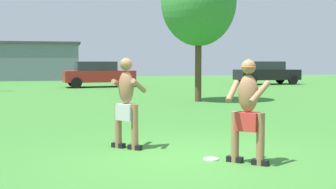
% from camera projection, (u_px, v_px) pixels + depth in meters
% --- Properties ---
extents(ground_plane, '(80.00, 80.00, 0.00)m').
position_uv_depth(ground_plane, '(193.00, 159.00, 7.42)').
color(ground_plane, '#38752D').
extents(player_with_cap, '(0.76, 0.74, 1.66)m').
position_uv_depth(player_with_cap, '(248.00, 107.00, 6.98)').
color(player_with_cap, black).
rests_on(player_with_cap, ground_plane).
extents(player_in_gray, '(0.69, 0.82, 1.68)m').
position_uv_depth(player_in_gray, '(126.00, 101.00, 8.19)').
color(player_in_gray, black).
rests_on(player_in_gray, ground_plane).
extents(frisbee, '(0.25, 0.25, 0.03)m').
position_uv_depth(frisbee, '(211.00, 159.00, 7.33)').
color(frisbee, white).
rests_on(frisbee, ground_plane).
extents(car_red_near_post, '(4.46, 2.37, 1.58)m').
position_uv_depth(car_red_near_post, '(98.00, 74.00, 27.57)').
color(car_red_near_post, maroon).
rests_on(car_red_near_post, ground_plane).
extents(car_black_mid_lot, '(4.34, 2.10, 1.58)m').
position_uv_depth(car_black_mid_lot, '(266.00, 72.00, 30.74)').
color(car_black_mid_lot, black).
rests_on(car_black_mid_lot, ground_plane).
extents(outbuilding_behind_lot, '(9.79, 7.16, 3.19)m').
position_uv_depth(outbuilding_behind_lot, '(23.00, 61.00, 38.85)').
color(outbuilding_behind_lot, slate).
rests_on(outbuilding_behind_lot, ground_plane).
extents(tree_left_field, '(2.98, 2.98, 5.72)m').
position_uv_depth(tree_left_field, '(199.00, 2.00, 17.54)').
color(tree_left_field, '#4C3823').
rests_on(tree_left_field, ground_plane).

